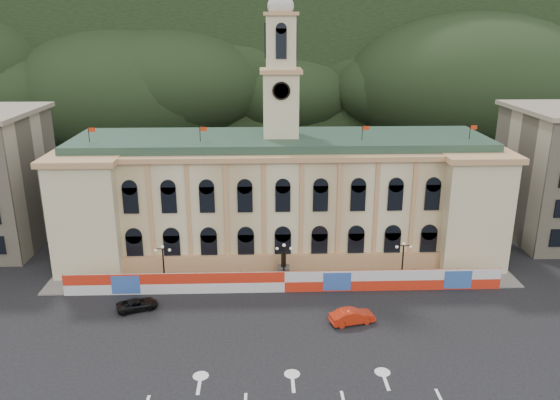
{
  "coord_description": "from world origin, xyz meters",
  "views": [
    {
      "loc": [
        -2.47,
        -41.36,
        29.25
      ],
      "look_at": [
        -0.43,
        18.0,
        10.13
      ],
      "focal_mm": 35.0,
      "sensor_mm": 36.0,
      "label": 1
    }
  ],
  "objects_px": {
    "black_suv": "(137,304)",
    "statue": "(284,271)",
    "lamp_center": "(284,260)",
    "red_sedan": "(352,316)"
  },
  "relations": [
    {
      "from": "black_suv",
      "to": "statue",
      "type": "bearing_deg",
      "value": -87.93
    },
    {
      "from": "statue",
      "to": "lamp_center",
      "type": "xyz_separation_m",
      "value": [
        0.0,
        -1.0,
        1.89
      ]
    },
    {
      "from": "statue",
      "to": "lamp_center",
      "type": "bearing_deg",
      "value": -90.0
    },
    {
      "from": "statue",
      "to": "black_suv",
      "type": "distance_m",
      "value": 17.29
    },
    {
      "from": "lamp_center",
      "to": "black_suv",
      "type": "distance_m",
      "value": 17.11
    },
    {
      "from": "statue",
      "to": "lamp_center",
      "type": "height_order",
      "value": "lamp_center"
    },
    {
      "from": "black_suv",
      "to": "lamp_center",
      "type": "bearing_deg",
      "value": -91.07
    },
    {
      "from": "statue",
      "to": "red_sedan",
      "type": "distance_m",
      "value": 12.1
    },
    {
      "from": "statue",
      "to": "red_sedan",
      "type": "relative_size",
      "value": 0.75
    },
    {
      "from": "lamp_center",
      "to": "red_sedan",
      "type": "xyz_separation_m",
      "value": [
        6.63,
        -9.11,
        -2.3
      ]
    }
  ]
}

